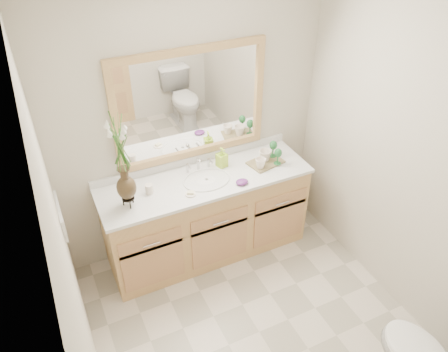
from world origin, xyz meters
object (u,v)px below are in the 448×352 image
soap_bottle (222,158)px  tray (265,162)px  flower_vase (121,152)px  tumbler (149,189)px

soap_bottle → tray: bearing=-31.9°
flower_vase → tumbler: (0.19, 0.08, -0.46)m
tumbler → tray: size_ratio=0.27×
soap_bottle → tumbler: bearing=174.9°
tray → tumbler: bearing=166.8°
flower_vase → soap_bottle: 1.00m
flower_vase → tray: flower_vase is taller
soap_bottle → tray: size_ratio=0.54×
tray → soap_bottle: bearing=149.6°
tumbler → tray: (1.07, -0.03, -0.03)m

